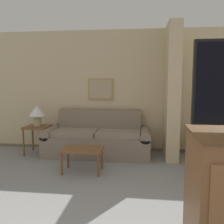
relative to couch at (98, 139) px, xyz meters
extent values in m
cube|color=#CCB78E|center=(0.52, 0.48, 0.98)|extent=(7.45, 0.12, 2.60)
cube|color=#70644E|center=(0.52, 0.40, -0.29)|extent=(7.45, 0.02, 0.06)
cube|color=tan|center=(0.00, 0.40, 1.02)|extent=(0.55, 0.02, 0.46)
cube|color=tan|center=(0.00, 0.38, 1.02)|extent=(0.48, 0.01, 0.39)
cube|color=#CCB78E|center=(1.48, 0.01, 0.98)|extent=(0.24, 0.81, 2.60)
cube|color=gray|center=(0.00, -0.04, -0.11)|extent=(1.76, 0.84, 0.42)
cube|color=gray|center=(0.00, 0.28, 0.34)|extent=(1.76, 0.20, 0.49)
cube|color=gray|center=(-0.98, -0.04, -0.11)|extent=(0.19, 0.84, 0.42)
cylinder|color=gray|center=(-0.98, -0.04, 0.14)|extent=(0.21, 0.84, 0.21)
cube|color=gray|center=(0.98, -0.04, -0.11)|extent=(0.19, 0.84, 0.42)
cylinder|color=gray|center=(0.98, -0.04, 0.14)|extent=(0.21, 0.84, 0.21)
cube|color=gray|center=(-0.44, -0.09, 0.15)|extent=(0.86, 0.60, 0.10)
cube|color=gray|center=(0.44, -0.09, 0.15)|extent=(0.86, 0.60, 0.10)
cube|color=brown|center=(-0.07, -1.02, 0.07)|extent=(0.68, 0.43, 0.04)
cylinder|color=brown|center=(-0.37, -1.20, -0.14)|extent=(0.04, 0.04, 0.37)
cylinder|color=brown|center=(0.23, -1.20, -0.14)|extent=(0.04, 0.04, 0.37)
cylinder|color=brown|center=(-0.37, -0.85, -0.14)|extent=(0.04, 0.04, 0.37)
cylinder|color=brown|center=(0.23, -0.85, -0.14)|extent=(0.04, 0.04, 0.37)
cube|color=brown|center=(-1.25, -0.09, 0.25)|extent=(0.49, 0.49, 0.04)
cylinder|color=brown|center=(-1.47, -0.30, -0.05)|extent=(0.04, 0.04, 0.55)
cylinder|color=brown|center=(-1.04, -0.30, -0.05)|extent=(0.04, 0.04, 0.55)
cylinder|color=brown|center=(-1.47, 0.12, -0.05)|extent=(0.04, 0.04, 0.55)
cylinder|color=brown|center=(-1.04, 0.12, -0.05)|extent=(0.04, 0.04, 0.55)
cylinder|color=tan|center=(-1.25, -0.09, 0.34)|extent=(0.17, 0.17, 0.16)
cylinder|color=tan|center=(-1.25, -0.09, 0.45)|extent=(0.02, 0.02, 0.06)
cone|color=silver|center=(-1.25, -0.09, 0.59)|extent=(0.33, 0.33, 0.22)
camera|label=1|loc=(0.91, -4.97, 1.19)|focal=40.00mm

